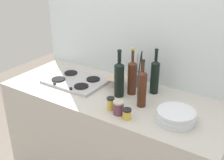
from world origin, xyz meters
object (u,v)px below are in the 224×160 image
object	(u,v)px
plate_stack	(176,116)
condiment_jar_spare	(119,108)
mixing_bowl	(117,82)
wine_bottle_mid_right	(142,88)
wine_bottle_rightmost	(132,77)
condiment_jar_rear	(111,103)
condiment_jar_front	(127,114)
wine_bottle_mid_left	(119,78)
stovetop_hob	(76,81)
wine_bottle_leftmost	(155,76)
utensil_crock	(138,79)

from	to	relation	value
plate_stack	condiment_jar_spare	distance (m)	0.38
mixing_bowl	plate_stack	bearing A→B (deg)	-21.03
wine_bottle_mid_right	mixing_bowl	xyz separation A→B (m)	(-0.31, 0.17, -0.10)
wine_bottle_rightmost	mixing_bowl	bearing A→B (deg)	166.44
condiment_jar_rear	condiment_jar_front	bearing A→B (deg)	-15.43
wine_bottle_mid_left	condiment_jar_rear	size ratio (longest dim) A/B	4.00
stovetop_hob	wine_bottle_mid_right	xyz separation A→B (m)	(0.65, -0.05, 0.13)
wine_bottle_leftmost	condiment_jar_rear	world-z (taller)	wine_bottle_leftmost
stovetop_hob	utensil_crock	xyz separation A→B (m)	(0.47, 0.23, 0.05)
utensil_crock	wine_bottle_mid_right	bearing A→B (deg)	-57.06
stovetop_hob	wine_bottle_rightmost	bearing A→B (deg)	9.02
condiment_jar_rear	stovetop_hob	bearing A→B (deg)	156.52
plate_stack	condiment_jar_front	world-z (taller)	plate_stack
wine_bottle_mid_right	condiment_jar_front	distance (m)	0.23
wine_bottle_mid_left	utensil_crock	xyz separation A→B (m)	(0.03, 0.24, -0.08)
wine_bottle_leftmost	utensil_crock	xyz separation A→B (m)	(-0.17, 0.04, -0.08)
wine_bottle_leftmost	mixing_bowl	size ratio (longest dim) A/B	2.04
utensil_crock	condiment_jar_front	bearing A→B (deg)	-69.45
plate_stack	mixing_bowl	bearing A→B (deg)	158.97
condiment_jar_spare	plate_stack	bearing A→B (deg)	19.08
wine_bottle_rightmost	condiment_jar_rear	size ratio (longest dim) A/B	4.01
stovetop_hob	mixing_bowl	world-z (taller)	mixing_bowl
wine_bottle_leftmost	wine_bottle_mid_left	xyz separation A→B (m)	(-0.20, -0.19, 0.01)
wine_bottle_rightmost	utensil_crock	bearing A→B (deg)	101.31
wine_bottle_rightmost	utensil_crock	xyz separation A→B (m)	(-0.03, 0.15, -0.08)
utensil_crock	condiment_jar_rear	bearing A→B (deg)	-86.61
wine_bottle_rightmost	condiment_jar_spare	world-z (taller)	wine_bottle_rightmost
wine_bottle_mid_right	mixing_bowl	distance (m)	0.37
plate_stack	utensil_crock	size ratio (longest dim) A/B	0.85
wine_bottle_mid_right	condiment_jar_rear	distance (m)	0.24
condiment_jar_spare	condiment_jar_rear	bearing A→B (deg)	163.94
wine_bottle_rightmost	condiment_jar_front	size ratio (longest dim) A/B	5.12
stovetop_hob	condiment_jar_rear	size ratio (longest dim) A/B	5.33
wine_bottle_mid_right	wine_bottle_rightmost	world-z (taller)	wine_bottle_rightmost
wine_bottle_rightmost	condiment_jar_spare	xyz separation A→B (m)	(0.07, -0.32, -0.09)
wine_bottle_mid_left	condiment_jar_front	world-z (taller)	wine_bottle_mid_left
plate_stack	wine_bottle_mid_right	xyz separation A→B (m)	(-0.28, 0.06, 0.10)
condiment_jar_front	condiment_jar_spare	size ratio (longest dim) A/B	0.74
stovetop_hob	condiment_jar_rear	bearing A→B (deg)	-23.48
stovetop_hob	wine_bottle_rightmost	xyz separation A→B (m)	(0.50, 0.08, 0.13)
mixing_bowl	condiment_jar_front	bearing A→B (deg)	-50.26
stovetop_hob	wine_bottle_rightmost	world-z (taller)	wine_bottle_rightmost
utensil_crock	condiment_jar_rear	world-z (taller)	utensil_crock
wine_bottle_mid_right	utensil_crock	world-z (taller)	wine_bottle_mid_right
wine_bottle_mid_right	wine_bottle_rightmost	xyz separation A→B (m)	(-0.15, 0.13, 0.00)
condiment_jar_front	condiment_jar_spare	bearing A→B (deg)	165.21
plate_stack	wine_bottle_rightmost	xyz separation A→B (m)	(-0.44, 0.19, 0.10)
stovetop_hob	utensil_crock	size ratio (longest dim) A/B	1.64
wine_bottle_mid_right	utensil_crock	size ratio (longest dim) A/B	1.17
stovetop_hob	wine_bottle_mid_left	size ratio (longest dim) A/B	1.33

